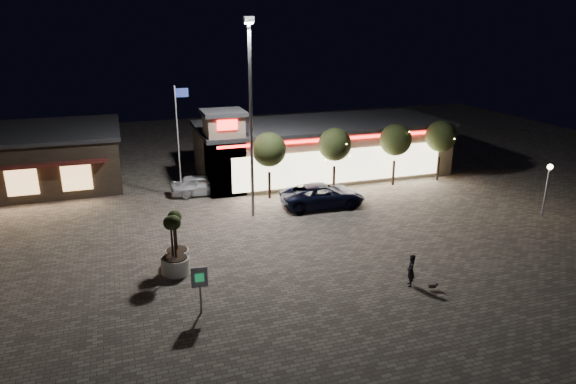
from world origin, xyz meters
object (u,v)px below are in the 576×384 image
object	(u,v)px
planter_left	(177,248)
planter_mid	(176,256)
pedestrian	(411,270)
valet_sign	(200,281)
white_sedan	(202,185)
pickup_truck	(323,195)

from	to	relation	value
planter_left	planter_mid	size ratio (longest dim) A/B	0.96
pedestrian	planter_mid	world-z (taller)	planter_mid
planter_left	valet_sign	xyz separation A→B (m)	(0.41, -5.01, 0.58)
white_sedan	pedestrian	xyz separation A→B (m)	(7.26, -16.83, 0.04)
pickup_truck	pedestrian	world-z (taller)	pickup_truck
planter_mid	valet_sign	xyz separation A→B (m)	(0.57, -3.99, 0.54)
planter_left	planter_mid	world-z (taller)	planter_mid
valet_sign	pedestrian	bearing A→B (deg)	-4.47
white_sedan	valet_sign	xyz separation A→B (m)	(-2.66, -16.06, 0.75)
planter_left	valet_sign	bearing A→B (deg)	-85.30
pickup_truck	white_sedan	xyz separation A→B (m)	(-7.46, 5.14, -0.04)
planter_mid	white_sedan	bearing A→B (deg)	75.00
white_sedan	planter_mid	xyz separation A→B (m)	(-3.23, -12.07, 0.21)
pedestrian	valet_sign	bearing A→B (deg)	-74.13
planter_left	planter_mid	bearing A→B (deg)	-98.89
pedestrian	planter_left	size ratio (longest dim) A/B	0.53
white_sedan	planter_mid	world-z (taller)	planter_mid
planter_left	pedestrian	bearing A→B (deg)	-29.26
planter_left	white_sedan	bearing A→B (deg)	74.45
white_sedan	valet_sign	size ratio (longest dim) A/B	2.06
pedestrian	planter_mid	distance (m)	11.53
pedestrian	planter_left	bearing A→B (deg)	-98.92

